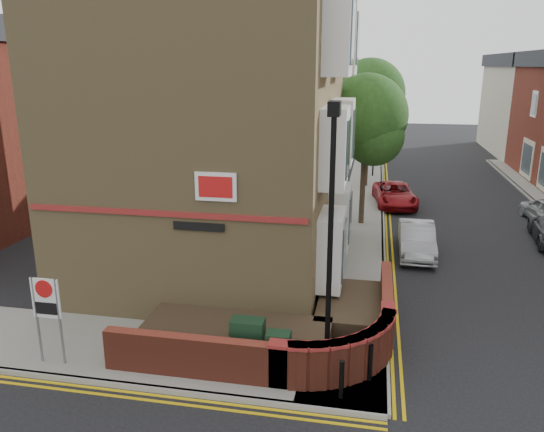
{
  "coord_description": "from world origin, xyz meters",
  "views": [
    {
      "loc": [
        2.44,
        -9.75,
        7.12
      ],
      "look_at": [
        -0.23,
        4.0,
        3.12
      ],
      "focal_mm": 35.0,
      "sensor_mm": 36.0,
      "label": 1
    }
  ],
  "objects_px": {
    "zone_sign": "(47,305)",
    "lamppost": "(330,245)",
    "utility_cabinet_large": "(248,342)",
    "silver_car_near": "(417,239)"
  },
  "relations": [
    {
      "from": "utility_cabinet_large",
      "to": "silver_car_near",
      "type": "height_order",
      "value": "utility_cabinet_large"
    },
    {
      "from": "zone_sign",
      "to": "silver_car_near",
      "type": "distance_m",
      "value": 13.59
    },
    {
      "from": "utility_cabinet_large",
      "to": "zone_sign",
      "type": "xyz_separation_m",
      "value": [
        -4.7,
        -0.8,
        0.92
      ]
    },
    {
      "from": "lamppost",
      "to": "utility_cabinet_large",
      "type": "height_order",
      "value": "lamppost"
    },
    {
      "from": "lamppost",
      "to": "utility_cabinet_large",
      "type": "xyz_separation_m",
      "value": [
        -1.9,
        0.1,
        -2.62
      ]
    },
    {
      "from": "zone_sign",
      "to": "lamppost",
      "type": "bearing_deg",
      "value": 6.07
    },
    {
      "from": "lamppost",
      "to": "zone_sign",
      "type": "relative_size",
      "value": 2.86
    },
    {
      "from": "utility_cabinet_large",
      "to": "silver_car_near",
      "type": "relative_size",
      "value": 0.32
    },
    {
      "from": "lamppost",
      "to": "silver_car_near",
      "type": "bearing_deg",
      "value": 74.11
    },
    {
      "from": "zone_sign",
      "to": "silver_car_near",
      "type": "xyz_separation_m",
      "value": [
        9.23,
        9.93,
        -1.03
      ]
    }
  ]
}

